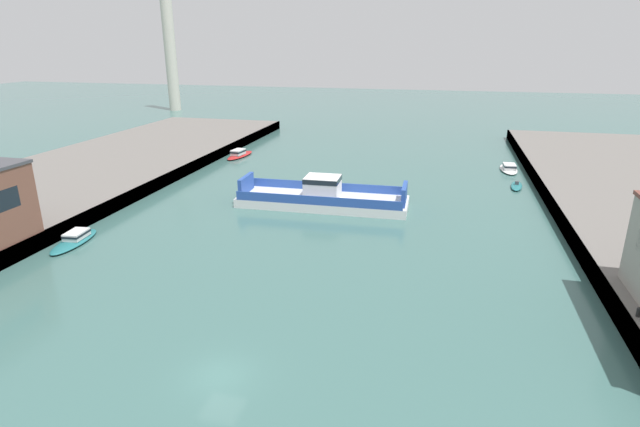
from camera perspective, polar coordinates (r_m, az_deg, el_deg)
name	(u,v)px	position (r m, az deg, el deg)	size (l,w,h in m)	color
ground_plane	(220,376)	(33.42, -11.24, -17.58)	(400.00, 400.00, 0.00)	#3D6660
chain_ferry	(323,197)	(63.21, 0.29, 1.86)	(21.36, 7.00, 3.80)	silver
moored_boat_near_left	(75,239)	(57.67, -25.99, -2.60)	(3.08, 7.39, 1.12)	#237075
moored_boat_near_right	(509,168)	(86.38, 20.59, 4.84)	(2.76, 7.32, 1.20)	white
moored_boat_mid_left	(516,186)	(76.77, 21.35, 2.93)	(2.19, 5.32, 0.93)	#237075
moored_boat_mid_right	(239,154)	(91.97, -9.13, 6.67)	(3.23, 8.20, 1.42)	red
bollard_left_aft	(7,241)	(55.07, -31.92, -2.64)	(0.32, 0.32, 0.71)	black
bollard_right_aft	(639,311)	(41.42, 32.38, -9.34)	(0.32, 0.32, 0.71)	black
smokestack_distant_a	(170,47)	(159.39, -16.64, 17.65)	(3.56, 3.56, 34.30)	beige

